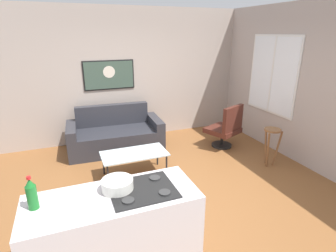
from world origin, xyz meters
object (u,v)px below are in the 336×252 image
object	(u,v)px
coffee_table	(134,155)
mixing_bowl	(117,185)
armchair	(226,128)
bar_stool	(272,139)
soda_bottle	(32,194)
wall_painting	(109,75)
couch	(115,136)

from	to	relation	value
coffee_table	mixing_bowl	world-z (taller)	mixing_bowl
armchair	bar_stool	bearing A→B (deg)	-72.82
coffee_table	armchair	world-z (taller)	armchair
mixing_bowl	armchair	bearing A→B (deg)	39.77
soda_bottle	wall_painting	size ratio (longest dim) A/B	0.29
soda_bottle	couch	bearing A→B (deg)	67.71
couch	bar_stool	distance (m)	3.00
armchair	soda_bottle	bearing A→B (deg)	-146.54
bar_stool	wall_painting	size ratio (longest dim) A/B	0.66
armchair	mixing_bowl	bearing A→B (deg)	-140.23
armchair	wall_painting	world-z (taller)	wall_painting
coffee_table	bar_stool	bearing A→B (deg)	-12.27
coffee_table	bar_stool	xyz separation A→B (m)	(2.36, -0.51, 0.13)
armchair	mixing_bowl	xyz separation A→B (m)	(-2.65, -2.20, 0.51)
bar_stool	couch	bearing A→B (deg)	144.73
armchair	mixing_bowl	world-z (taller)	mixing_bowl
soda_bottle	wall_painting	xyz separation A→B (m)	(1.27, 3.52, 0.42)
armchair	bar_stool	distance (m)	1.02
soda_bottle	wall_painting	bearing A→B (deg)	70.23
mixing_bowl	soda_bottle	bearing A→B (deg)	-178.63
couch	armchair	bearing A→B (deg)	-19.37
couch	bar_stool	xyz separation A→B (m)	(2.44, -1.73, 0.23)
couch	mixing_bowl	distance (m)	3.07
coffee_table	couch	bearing A→B (deg)	93.91
armchair	wall_painting	xyz separation A→B (m)	(-2.09, 1.30, 1.01)
couch	bar_stool	world-z (taller)	couch
couch	coffee_table	bearing A→B (deg)	-86.09
couch	soda_bottle	xyz separation A→B (m)	(-1.22, -2.97, 0.74)
couch	coffee_table	size ratio (longest dim) A/B	1.77
couch	bar_stool	size ratio (longest dim) A/B	2.72
coffee_table	soda_bottle	distance (m)	2.28
soda_bottle	mixing_bowl	xyz separation A→B (m)	(0.71, 0.02, -0.08)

